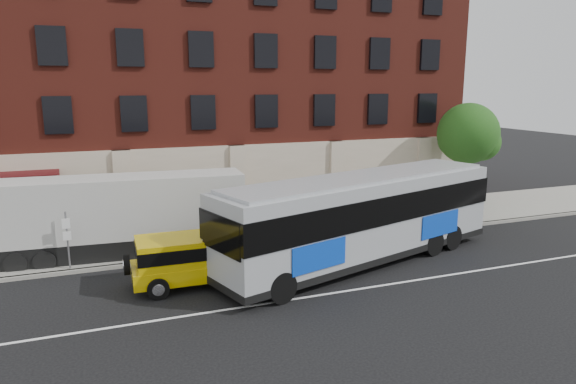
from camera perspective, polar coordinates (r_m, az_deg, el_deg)
name	(u,v)px	position (r m, az deg, el deg)	size (l,w,h in m)	color
ground	(328,300)	(18.43, 4.43, -11.85)	(120.00, 120.00, 0.00)	black
sidewalk	(253,231)	(26.35, -3.92, -4.34)	(60.00, 6.00, 0.15)	#9A988C
kerb	(272,248)	(23.61, -1.79, -6.24)	(60.00, 0.25, 0.15)	#9A988C
lane_line	(322,295)	(18.85, 3.77, -11.27)	(60.00, 0.12, 0.01)	white
building	(214,81)	(32.98, -8.22, 12.02)	(30.00, 12.10, 15.00)	maroon
sign_pole	(67,238)	(22.23, -23.21, -4.66)	(0.30, 0.20, 2.50)	gray
street_tree	(469,136)	(32.46, 19.34, 5.87)	(3.60, 3.60, 6.20)	#3E2E1F
city_bus	(363,215)	(21.69, 8.25, -2.54)	(13.86, 6.73, 3.73)	#999DA2
yellow_suv	(189,258)	(19.65, -10.84, -7.13)	(4.96, 2.25, 1.88)	#D0AE07
shipping_container	(120,218)	(23.40, -18.13, -2.72)	(10.76, 2.90, 3.54)	black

